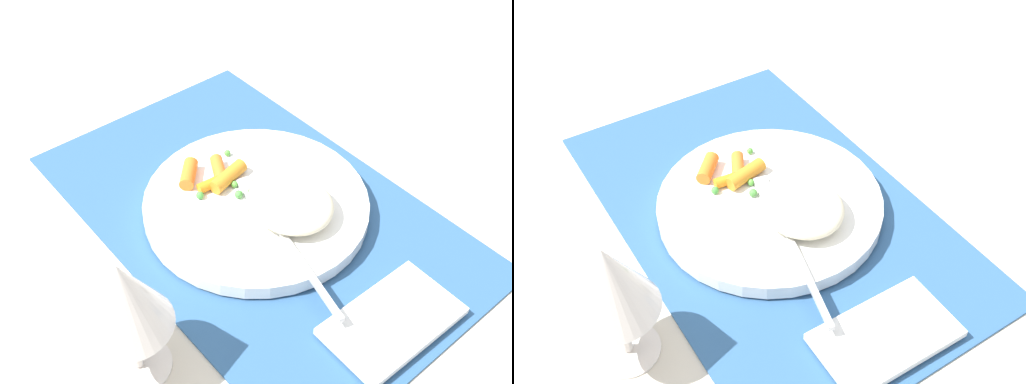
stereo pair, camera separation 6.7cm
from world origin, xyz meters
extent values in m
plane|color=beige|center=(0.00, 0.00, 0.00)|extent=(2.40, 2.40, 0.00)
cube|color=#2D5684|center=(0.00, 0.00, 0.00)|extent=(0.50, 0.31, 0.01)
cylinder|color=white|center=(0.00, 0.00, 0.01)|extent=(0.25, 0.25, 0.02)
ellipsoid|color=beige|center=(-0.04, -0.01, 0.04)|extent=(0.10, 0.09, 0.03)
cylinder|color=orange|center=(0.04, 0.01, 0.03)|extent=(0.03, 0.05, 0.02)
cylinder|color=orange|center=(0.05, 0.02, 0.03)|extent=(0.02, 0.05, 0.01)
cylinder|color=orange|center=(0.06, 0.01, 0.03)|extent=(0.04, 0.03, 0.01)
cylinder|color=orange|center=(0.07, 0.04, 0.03)|extent=(0.04, 0.04, 0.02)
sphere|color=#4B9334|center=(0.01, -0.02, 0.03)|extent=(0.01, 0.01, 0.01)
sphere|color=green|center=(0.04, 0.02, 0.03)|extent=(0.01, 0.01, 0.01)
sphere|color=#479035|center=(0.05, 0.00, 0.03)|extent=(0.01, 0.01, 0.01)
sphere|color=#59AA3F|center=(0.03, 0.01, 0.03)|extent=(0.01, 0.01, 0.01)
sphere|color=#499846|center=(0.01, 0.00, 0.03)|extent=(0.01, 0.01, 0.01)
sphere|color=#53AA3C|center=(0.08, -0.02, 0.03)|extent=(0.01, 0.01, 0.01)
sphere|color=green|center=(0.04, 0.05, 0.03)|extent=(0.01, 0.01, 0.01)
sphere|color=#478C3D|center=(0.01, 0.01, 0.03)|extent=(0.01, 0.01, 0.01)
cube|color=beige|center=(0.01, 0.00, 0.03)|extent=(0.05, 0.03, 0.01)
cube|color=beige|center=(-0.09, 0.02, 0.03)|extent=(0.17, 0.05, 0.01)
cylinder|color=silver|center=(-0.08, 0.21, 0.00)|extent=(0.06, 0.06, 0.00)
cylinder|color=silver|center=(-0.08, 0.21, 0.03)|extent=(0.01, 0.01, 0.06)
cone|color=silver|center=(-0.08, 0.21, 0.10)|extent=(0.08, 0.08, 0.07)
cube|color=white|center=(-0.20, 0.00, 0.01)|extent=(0.08, 0.13, 0.01)
camera|label=1|loc=(-0.39, 0.32, 0.51)|focal=44.38mm
camera|label=2|loc=(-0.43, 0.27, 0.51)|focal=44.38mm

